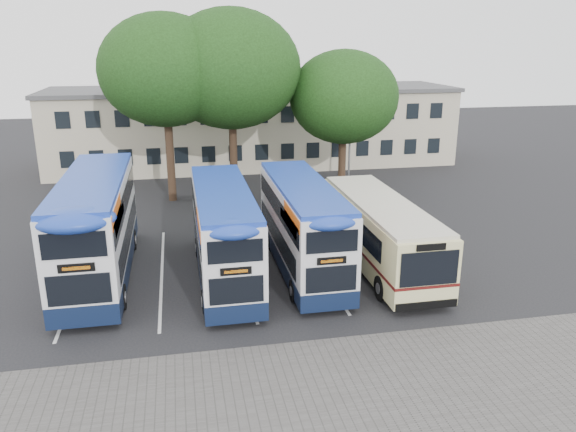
{
  "coord_description": "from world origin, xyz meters",
  "views": [
    {
      "loc": [
        -6.22,
        -18.61,
        9.93
      ],
      "look_at": [
        -1.53,
        5.0,
        2.3
      ],
      "focal_mm": 35.0,
      "sensor_mm": 36.0,
      "label": 1
    }
  ],
  "objects_px": {
    "tree_left": "(165,70)",
    "bus_dd_right": "(302,223)",
    "lamp_post": "(351,110)",
    "bus_dd_left": "(97,223)",
    "bus_single": "(380,229)",
    "tree_mid": "(231,69)",
    "bus_dd_mid": "(224,230)",
    "tree_right": "(344,97)"
  },
  "relations": [
    {
      "from": "tree_right",
      "to": "tree_mid",
      "type": "bearing_deg",
      "value": 176.14
    },
    {
      "from": "tree_mid",
      "to": "bus_dd_right",
      "type": "bearing_deg",
      "value": -82.6
    },
    {
      "from": "tree_mid",
      "to": "bus_dd_right",
      "type": "height_order",
      "value": "tree_mid"
    },
    {
      "from": "tree_right",
      "to": "bus_dd_right",
      "type": "bearing_deg",
      "value": -113.82
    },
    {
      "from": "tree_left",
      "to": "bus_dd_left",
      "type": "bearing_deg",
      "value": -104.83
    },
    {
      "from": "bus_dd_right",
      "to": "bus_single",
      "type": "relative_size",
      "value": 0.93
    },
    {
      "from": "tree_right",
      "to": "bus_dd_right",
      "type": "height_order",
      "value": "tree_right"
    },
    {
      "from": "tree_left",
      "to": "bus_single",
      "type": "xyz_separation_m",
      "value": [
        9.24,
        -12.8,
        -6.37
      ]
    },
    {
      "from": "tree_left",
      "to": "bus_dd_right",
      "type": "relative_size",
      "value": 1.2
    },
    {
      "from": "tree_right",
      "to": "bus_dd_mid",
      "type": "relative_size",
      "value": 0.98
    },
    {
      "from": "tree_mid",
      "to": "bus_single",
      "type": "bearing_deg",
      "value": -68.3
    },
    {
      "from": "lamp_post",
      "to": "tree_mid",
      "type": "height_order",
      "value": "tree_mid"
    },
    {
      "from": "tree_left",
      "to": "bus_dd_left",
      "type": "distance_m",
      "value": 13.33
    },
    {
      "from": "tree_left",
      "to": "bus_dd_mid",
      "type": "distance_m",
      "value": 14.38
    },
    {
      "from": "bus_dd_left",
      "to": "bus_single",
      "type": "bearing_deg",
      "value": -5.3
    },
    {
      "from": "tree_mid",
      "to": "bus_dd_left",
      "type": "xyz_separation_m",
      "value": [
        -7.1,
        -11.99,
        -5.68
      ]
    },
    {
      "from": "tree_mid",
      "to": "bus_single",
      "type": "relative_size",
      "value": 1.16
    },
    {
      "from": "bus_single",
      "to": "tree_mid",
      "type": "bearing_deg",
      "value": 111.7
    },
    {
      "from": "tree_mid",
      "to": "bus_dd_right",
      "type": "xyz_separation_m",
      "value": [
        1.68,
        -12.96,
        -5.93
      ]
    },
    {
      "from": "bus_dd_right",
      "to": "bus_single",
      "type": "distance_m",
      "value": 3.58
    },
    {
      "from": "tree_left",
      "to": "bus_single",
      "type": "distance_m",
      "value": 17.03
    },
    {
      "from": "bus_dd_mid",
      "to": "bus_dd_right",
      "type": "relative_size",
      "value": 1.0
    },
    {
      "from": "tree_left",
      "to": "tree_mid",
      "type": "xyz_separation_m",
      "value": [
        4.02,
        0.33,
        0.02
      ]
    },
    {
      "from": "tree_right",
      "to": "bus_dd_mid",
      "type": "bearing_deg",
      "value": -125.17
    },
    {
      "from": "lamp_post",
      "to": "bus_single",
      "type": "bearing_deg",
      "value": -102.4
    },
    {
      "from": "lamp_post",
      "to": "tree_right",
      "type": "xyz_separation_m",
      "value": [
        -1.52,
        -3.23,
        1.24
      ]
    },
    {
      "from": "tree_mid",
      "to": "bus_single",
      "type": "distance_m",
      "value": 15.51
    },
    {
      "from": "tree_left",
      "to": "tree_mid",
      "type": "height_order",
      "value": "tree_mid"
    },
    {
      "from": "tree_left",
      "to": "bus_dd_right",
      "type": "distance_m",
      "value": 15.07
    },
    {
      "from": "bus_dd_right",
      "to": "bus_single",
      "type": "height_order",
      "value": "bus_dd_right"
    },
    {
      "from": "tree_right",
      "to": "tree_left",
      "type": "bearing_deg",
      "value": 179.19
    },
    {
      "from": "lamp_post",
      "to": "bus_dd_right",
      "type": "xyz_separation_m",
      "value": [
        -7.03,
        -15.7,
        -2.89
      ]
    },
    {
      "from": "bus_dd_mid",
      "to": "tree_mid",
      "type": "bearing_deg",
      "value": 82.26
    },
    {
      "from": "tree_mid",
      "to": "tree_left",
      "type": "bearing_deg",
      "value": -175.35
    },
    {
      "from": "tree_mid",
      "to": "bus_dd_right",
      "type": "distance_m",
      "value": 14.35
    },
    {
      "from": "tree_right",
      "to": "bus_dd_left",
      "type": "bearing_deg",
      "value": -141.17
    },
    {
      "from": "lamp_post",
      "to": "bus_dd_left",
      "type": "xyz_separation_m",
      "value": [
        -15.82,
        -14.73,
        -2.65
      ]
    },
    {
      "from": "bus_dd_left",
      "to": "bus_dd_mid",
      "type": "relative_size",
      "value": 1.11
    },
    {
      "from": "tree_right",
      "to": "bus_single",
      "type": "bearing_deg",
      "value": -98.83
    },
    {
      "from": "lamp_post",
      "to": "tree_mid",
      "type": "bearing_deg",
      "value": -162.52
    },
    {
      "from": "lamp_post",
      "to": "bus_dd_right",
      "type": "height_order",
      "value": "lamp_post"
    },
    {
      "from": "tree_right",
      "to": "bus_dd_left",
      "type": "xyz_separation_m",
      "value": [
        -14.29,
        -11.5,
        -3.88
      ]
    }
  ]
}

